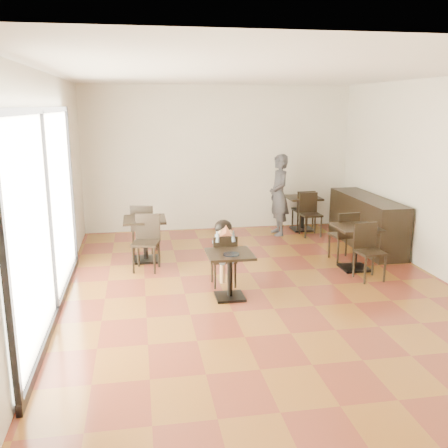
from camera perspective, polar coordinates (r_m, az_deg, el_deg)
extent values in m
cube|color=brown|center=(7.77, 4.21, -7.42)|extent=(6.00, 8.00, 0.01)
cube|color=silver|center=(7.28, 4.66, 16.84)|extent=(6.00, 8.00, 0.01)
cube|color=silver|center=(11.25, -0.59, 7.50)|extent=(6.00, 0.01, 3.20)
cube|color=silver|center=(3.71, 19.69, -5.60)|extent=(6.00, 0.01, 3.20)
cube|color=silver|center=(7.24, -19.32, 3.44)|extent=(0.01, 8.00, 3.20)
cube|color=silver|center=(8.59, 24.27, 4.48)|extent=(0.01, 8.00, 3.20)
cube|color=white|center=(6.79, -19.60, 1.07)|extent=(0.04, 4.50, 2.60)
cylinder|color=black|center=(7.09, 0.83, -3.49)|extent=(0.23, 0.23, 0.01)
imported|color=#3D3D42|center=(10.84, 6.29, 3.32)|extent=(0.44, 0.65, 1.75)
cube|color=black|center=(10.32, 15.95, 0.25)|extent=(0.60, 2.40, 1.00)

